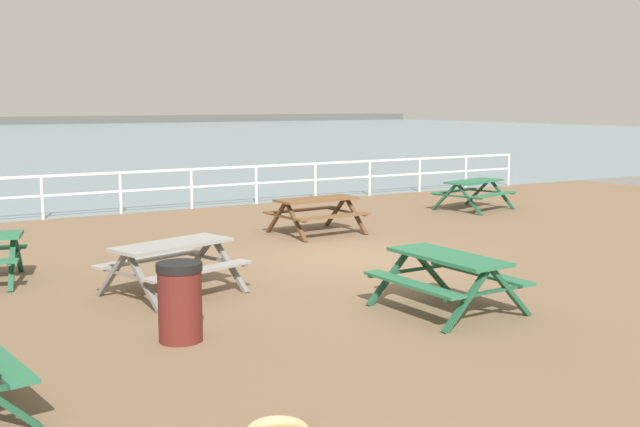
% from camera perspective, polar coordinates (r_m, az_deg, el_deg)
% --- Properties ---
extents(ground_plane, '(30.00, 24.00, 0.20)m').
position_cam_1_polar(ground_plane, '(14.39, 2.26, -3.60)').
color(ground_plane, brown).
extents(seaward_railing, '(23.07, 0.07, 1.08)m').
position_cam_1_polar(seaward_railing, '(21.10, -9.34, 2.38)').
color(seaward_railing, white).
rests_on(seaward_railing, ground).
extents(picnic_table_mid_centre, '(1.60, 1.85, 0.80)m').
position_cam_1_polar(picnic_table_mid_centre, '(10.77, 9.27, -3.98)').
color(picnic_table_mid_centre, '#286B47').
rests_on(picnic_table_mid_centre, ground).
extents(picnic_table_far_left, '(2.13, 1.92, 0.80)m').
position_cam_1_polar(picnic_table_far_left, '(21.03, 11.13, 1.86)').
color(picnic_table_far_left, '#286B47').
rests_on(picnic_table_far_left, ground).
extents(picnic_table_far_right, '(1.90, 1.65, 0.80)m').
position_cam_1_polar(picnic_table_far_right, '(16.84, -0.25, 0.49)').
color(picnic_table_far_right, brown).
rests_on(picnic_table_far_right, ground).
extents(picnic_table_seaward, '(2.16, 1.96, 0.80)m').
position_cam_1_polar(picnic_table_seaward, '(11.72, -10.68, -3.02)').
color(picnic_table_seaward, gray).
rests_on(picnic_table_seaward, ground).
extents(litter_bin, '(0.55, 0.55, 0.95)m').
position_cam_1_polar(litter_bin, '(9.47, -10.15, -6.33)').
color(litter_bin, '#591E19').
rests_on(litter_bin, ground).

